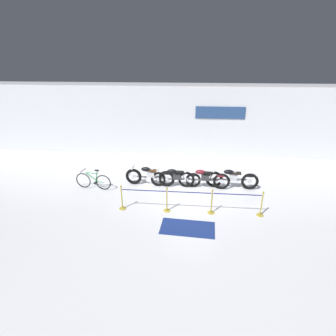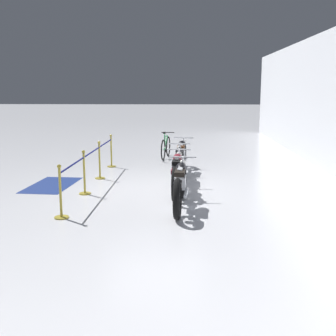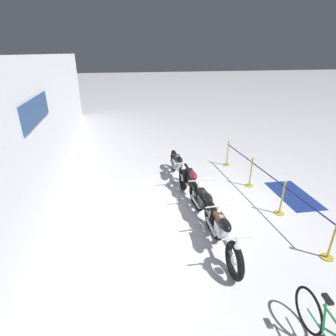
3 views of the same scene
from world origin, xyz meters
TOP-DOWN VIEW (x-y plane):
  - ground_plane at (0.00, 0.00)m, footprint 120.00×120.00m
  - back_wall at (0.00, 5.12)m, footprint 28.00×0.29m
  - motorcycle_black_0 at (-1.96, 0.67)m, footprint 2.41×0.62m
  - motorcycle_black_1 at (-0.72, 0.64)m, footprint 2.39×0.62m
  - motorcycle_maroon_2 at (0.61, 0.61)m, footprint 2.42×0.62m
  - motorcycle_black_3 at (1.92, 0.71)m, footprint 2.45×0.62m
  - bicycle at (-4.53, 0.08)m, footprint 1.75×0.48m
  - stanchion_far_left at (-1.14, -1.58)m, footprint 5.58×0.28m
  - stanchion_mid_left at (-0.92, -1.58)m, footprint 0.28×0.28m
  - stanchion_mid_right at (0.84, -1.58)m, footprint 0.28×0.28m
  - stanchion_far_right at (2.74, -1.58)m, footprint 0.28×0.28m
  - floor_banner at (-0.06, -2.67)m, footprint 2.03×1.16m

SIDE VIEW (x-z plane):
  - ground_plane at x=0.00m, z-range 0.00..0.00m
  - floor_banner at x=-0.06m, z-range 0.00..0.01m
  - stanchion_mid_left at x=-0.92m, z-range -0.17..0.88m
  - stanchion_mid_right at x=0.84m, z-range -0.17..0.88m
  - stanchion_far_right at x=2.74m, z-range -0.17..0.88m
  - bicycle at x=-4.53m, z-range -0.09..0.88m
  - motorcycle_black_1 at x=-0.72m, z-range 0.00..0.94m
  - motorcycle_black_0 at x=-1.96m, z-range -0.01..0.97m
  - motorcycle_black_3 at x=1.92m, z-range 0.00..0.98m
  - motorcycle_maroon_2 at x=0.61m, z-range 0.00..0.97m
  - stanchion_far_left at x=-1.14m, z-range 0.14..1.19m
  - back_wall at x=0.00m, z-range 0.00..4.20m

